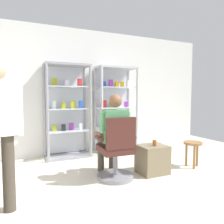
{
  "coord_description": "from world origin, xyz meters",
  "views": [
    {
      "loc": [
        -1.57,
        -1.72,
        1.27
      ],
      "look_at": [
        -0.08,
        1.54,
        1.0
      ],
      "focal_mm": 35.13,
      "sensor_mm": 36.0,
      "label": 1
    }
  ],
  "objects_px": {
    "display_cabinet_right": "(115,109)",
    "storage_crate": "(152,159)",
    "tea_glass": "(155,143)",
    "office_chair": "(117,154)",
    "seated_shopkeeper": "(113,131)",
    "wooden_stool": "(193,147)",
    "display_cabinet_left": "(67,110)"
  },
  "relations": [
    {
      "from": "office_chair",
      "to": "tea_glass",
      "type": "relative_size",
      "value": 10.38
    },
    {
      "from": "display_cabinet_left",
      "to": "display_cabinet_right",
      "type": "height_order",
      "value": "same"
    },
    {
      "from": "tea_glass",
      "to": "office_chair",
      "type": "bearing_deg",
      "value": 177.68
    },
    {
      "from": "storage_crate",
      "to": "wooden_stool",
      "type": "relative_size",
      "value": 1.02
    },
    {
      "from": "display_cabinet_right",
      "to": "seated_shopkeeper",
      "type": "distance_m",
      "value": 1.6
    },
    {
      "from": "storage_crate",
      "to": "display_cabinet_left",
      "type": "bearing_deg",
      "value": 123.72
    },
    {
      "from": "seated_shopkeeper",
      "to": "storage_crate",
      "type": "relative_size",
      "value": 2.8
    },
    {
      "from": "wooden_stool",
      "to": "display_cabinet_left",
      "type": "bearing_deg",
      "value": 139.45
    },
    {
      "from": "office_chair",
      "to": "display_cabinet_right",
      "type": "bearing_deg",
      "value": 65.59
    },
    {
      "from": "display_cabinet_left",
      "to": "wooden_stool",
      "type": "bearing_deg",
      "value": -40.55
    },
    {
      "from": "tea_glass",
      "to": "display_cabinet_right",
      "type": "bearing_deg",
      "value": 88.26
    },
    {
      "from": "display_cabinet_right",
      "to": "wooden_stool",
      "type": "relative_size",
      "value": 4.21
    },
    {
      "from": "display_cabinet_right",
      "to": "storage_crate",
      "type": "height_order",
      "value": "display_cabinet_right"
    },
    {
      "from": "display_cabinet_right",
      "to": "storage_crate",
      "type": "xyz_separation_m",
      "value": [
        -0.06,
        -1.56,
        -0.73
      ]
    },
    {
      "from": "office_chair",
      "to": "wooden_stool",
      "type": "height_order",
      "value": "office_chair"
    },
    {
      "from": "office_chair",
      "to": "tea_glass",
      "type": "height_order",
      "value": "office_chair"
    },
    {
      "from": "storage_crate",
      "to": "tea_glass",
      "type": "xyz_separation_m",
      "value": [
        0.01,
        -0.04,
        0.28
      ]
    },
    {
      "from": "display_cabinet_left",
      "to": "tea_glass",
      "type": "relative_size",
      "value": 20.55
    },
    {
      "from": "display_cabinet_right",
      "to": "wooden_stool",
      "type": "height_order",
      "value": "display_cabinet_right"
    },
    {
      "from": "seated_shopkeeper",
      "to": "storage_crate",
      "type": "bearing_deg",
      "value": -12.95
    },
    {
      "from": "storage_crate",
      "to": "wooden_stool",
      "type": "height_order",
      "value": "storage_crate"
    },
    {
      "from": "seated_shopkeeper",
      "to": "wooden_stool",
      "type": "distance_m",
      "value": 1.53
    },
    {
      "from": "display_cabinet_left",
      "to": "seated_shopkeeper",
      "type": "xyz_separation_m",
      "value": [
        0.39,
        -1.41,
        -0.25
      ]
    },
    {
      "from": "seated_shopkeeper",
      "to": "tea_glass",
      "type": "bearing_deg",
      "value": -16.15
    },
    {
      "from": "display_cabinet_left",
      "to": "office_chair",
      "type": "xyz_separation_m",
      "value": [
        0.39,
        -1.57,
        -0.57
      ]
    },
    {
      "from": "display_cabinet_right",
      "to": "office_chair",
      "type": "xyz_separation_m",
      "value": [
        -0.71,
        -1.57,
        -0.57
      ]
    },
    {
      "from": "display_cabinet_right",
      "to": "tea_glass",
      "type": "bearing_deg",
      "value": -91.74
    },
    {
      "from": "storage_crate",
      "to": "wooden_stool",
      "type": "xyz_separation_m",
      "value": [
        0.83,
        -0.04,
        0.13
      ]
    },
    {
      "from": "office_chair",
      "to": "storage_crate",
      "type": "relative_size",
      "value": 2.09
    },
    {
      "from": "storage_crate",
      "to": "tea_glass",
      "type": "bearing_deg",
      "value": -76.35
    },
    {
      "from": "display_cabinet_right",
      "to": "tea_glass",
      "type": "xyz_separation_m",
      "value": [
        -0.05,
        -1.6,
        -0.46
      ]
    },
    {
      "from": "display_cabinet_right",
      "to": "wooden_stool",
      "type": "distance_m",
      "value": 1.88
    }
  ]
}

